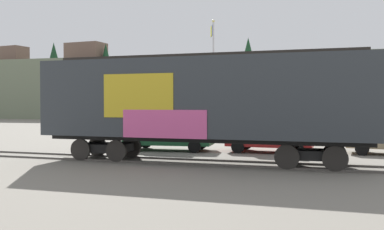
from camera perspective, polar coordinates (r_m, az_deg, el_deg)
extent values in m
plane|color=slate|center=(17.80, 1.62, -6.36)|extent=(260.00, 260.00, 0.00)
cube|color=#4C4742|center=(17.14, 0.58, -6.53)|extent=(59.90, 3.63, 0.08)
cube|color=#4C4742|center=(18.51, 1.86, -5.93)|extent=(59.90, 3.63, 0.08)
cube|color=#33383D|center=(17.66, 1.25, 2.27)|extent=(13.60, 3.53, 3.15)
cube|color=#2D2823|center=(17.77, 1.25, 7.74)|extent=(12.79, 1.15, 0.24)
cube|color=gold|center=(17.12, -7.17, 2.55)|extent=(2.96, 0.20, 1.73)
cube|color=#CC4C8C|center=(16.71, -3.74, -1.19)|extent=(3.45, 0.23, 1.10)
cube|color=black|center=(17.72, 1.25, -3.15)|extent=(13.26, 2.28, 0.20)
cube|color=black|center=(19.41, -11.23, -4.22)|extent=(2.17, 1.35, 0.36)
cylinder|color=black|center=(19.22, -14.49, -4.44)|extent=(0.93, 0.17, 0.92)
cylinder|color=black|center=(20.45, -12.36, -4.07)|extent=(0.93, 0.17, 0.92)
cylinder|color=black|center=(18.39, -9.96, -4.69)|extent=(0.93, 0.17, 0.92)
cylinder|color=black|center=(19.67, -8.04, -4.28)|extent=(0.93, 0.17, 0.92)
cube|color=black|center=(17.10, 15.46, -5.02)|extent=(2.17, 1.35, 0.36)
cylinder|color=black|center=(16.44, 12.40, -5.44)|extent=(0.93, 0.17, 0.92)
cylinder|color=black|center=(17.86, 12.79, -4.88)|extent=(0.93, 0.17, 0.92)
cylinder|color=black|center=(16.38, 18.36, -5.50)|extent=(0.93, 0.17, 0.92)
cylinder|color=black|center=(17.81, 18.27, -4.94)|extent=(0.93, 0.17, 0.92)
cylinder|color=silver|center=(30.12, 2.83, 4.55)|extent=(0.12, 0.12, 8.07)
sphere|color=#D8CC66|center=(30.62, 2.84, 12.27)|extent=(0.18, 0.18, 0.18)
cube|color=navy|center=(31.19, 2.66, 11.05)|extent=(0.44, 1.18, 0.73)
cube|color=yellow|center=(31.49, 2.57, 10.96)|extent=(0.24, 0.60, 0.73)
cube|color=slate|center=(80.83, 11.20, 3.12)|extent=(157.05, 41.22, 9.52)
cube|color=brown|center=(85.49, -22.75, 7.22)|extent=(6.16, 4.23, 3.19)
cube|color=brown|center=(77.62, -13.81, 7.95)|extent=(7.01, 4.56, 3.36)
cone|color=#193D23|center=(84.30, -17.77, 7.69)|extent=(2.10, 2.10, 4.21)
cone|color=#193D23|center=(75.23, -11.31, 8.06)|extent=(1.54, 1.54, 3.09)
cone|color=#193D23|center=(74.68, 7.42, 8.53)|extent=(2.07, 2.07, 4.14)
cube|color=#1E5933|center=(22.57, -3.06, -2.88)|extent=(4.59, 1.97, 0.78)
cube|color=#2D333D|center=(22.57, -3.44, -1.08)|extent=(2.19, 1.71, 0.64)
cylinder|color=black|center=(23.10, 1.21, -3.75)|extent=(0.65, 0.24, 0.64)
cylinder|color=black|center=(21.42, 0.34, -4.17)|extent=(0.65, 0.24, 0.64)
cylinder|color=black|center=(23.87, -6.10, -3.59)|extent=(0.65, 0.24, 0.64)
cylinder|color=black|center=(22.24, -7.48, -3.97)|extent=(0.65, 0.24, 0.64)
cube|color=#B21E1E|center=(21.96, 10.25, -3.09)|extent=(4.36, 2.33, 0.73)
cube|color=#2D333D|center=(21.94, 9.96, -1.29)|extent=(2.25, 1.91, 0.65)
cylinder|color=black|center=(22.69, 14.18, -3.89)|extent=(0.66, 0.29, 0.64)
cylinder|color=black|center=(20.92, 13.68, -4.35)|extent=(0.66, 0.29, 0.64)
cylinder|color=black|center=(23.15, 7.14, -3.75)|extent=(0.66, 0.29, 0.64)
cylinder|color=black|center=(21.41, 6.07, -4.18)|extent=(0.66, 0.29, 0.64)
cylinder|color=black|center=(23.61, 21.57, -3.74)|extent=(0.67, 0.31, 0.64)
cylinder|color=black|center=(21.91, 21.53, -4.14)|extent=(0.67, 0.31, 0.64)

